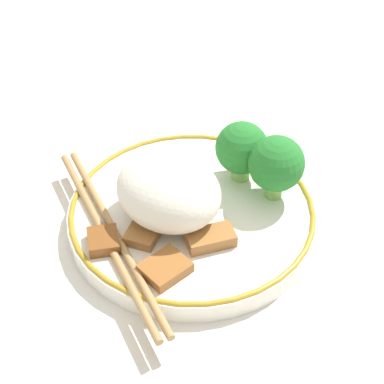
{
  "coord_description": "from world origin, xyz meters",
  "views": [
    {
      "loc": [
        -0.25,
        0.31,
        0.4
      ],
      "look_at": [
        0.0,
        0.0,
        0.04
      ],
      "focal_mm": 60.0,
      "sensor_mm": 36.0,
      "label": 1
    }
  ],
  "objects_px": {
    "plate": "(192,215)",
    "broccoli_back_left": "(276,164)",
    "chopsticks": "(110,235)",
    "broccoli_back_center": "(242,149)"
  },
  "relations": [
    {
      "from": "plate",
      "to": "broccoli_back_left",
      "type": "relative_size",
      "value": 3.55
    },
    {
      "from": "broccoli_back_left",
      "to": "chopsticks",
      "type": "distance_m",
      "value": 0.15
    },
    {
      "from": "plate",
      "to": "broccoli_back_center",
      "type": "height_order",
      "value": "broccoli_back_center"
    },
    {
      "from": "plate",
      "to": "broccoli_back_center",
      "type": "relative_size",
      "value": 3.76
    },
    {
      "from": "plate",
      "to": "broccoli_back_center",
      "type": "xyz_separation_m",
      "value": [
        -0.01,
        -0.06,
        0.04
      ]
    },
    {
      "from": "broccoli_back_left",
      "to": "plate",
      "type": "bearing_deg",
      "value": 53.3
    },
    {
      "from": "chopsticks",
      "to": "broccoli_back_left",
      "type": "bearing_deg",
      "value": -120.32
    },
    {
      "from": "broccoli_back_left",
      "to": "chopsticks",
      "type": "height_order",
      "value": "broccoli_back_left"
    },
    {
      "from": "broccoli_back_left",
      "to": "chopsticks",
      "type": "relative_size",
      "value": 0.29
    },
    {
      "from": "broccoli_back_left",
      "to": "broccoli_back_center",
      "type": "relative_size",
      "value": 1.06
    }
  ]
}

